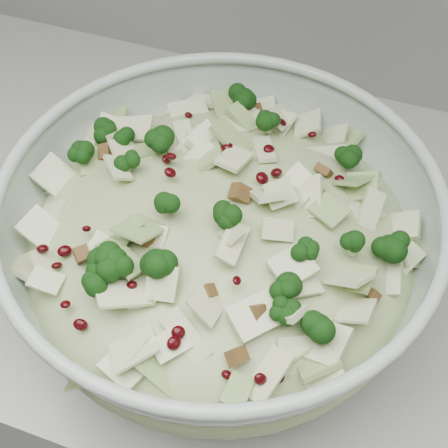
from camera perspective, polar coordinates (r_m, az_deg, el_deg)
name	(u,v)px	position (r m, az deg, el deg)	size (l,w,h in m)	color
counter	(127,347)	(1.15, -8.85, -11.09)	(3.60, 0.60, 0.90)	#A4A4A0
mixing_bowl	(220,245)	(0.60, -0.35, -1.91)	(0.53, 0.53, 0.16)	#A4B4A6
salad	(220,228)	(0.58, -0.36, -0.37)	(0.51, 0.51, 0.16)	#A1B078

